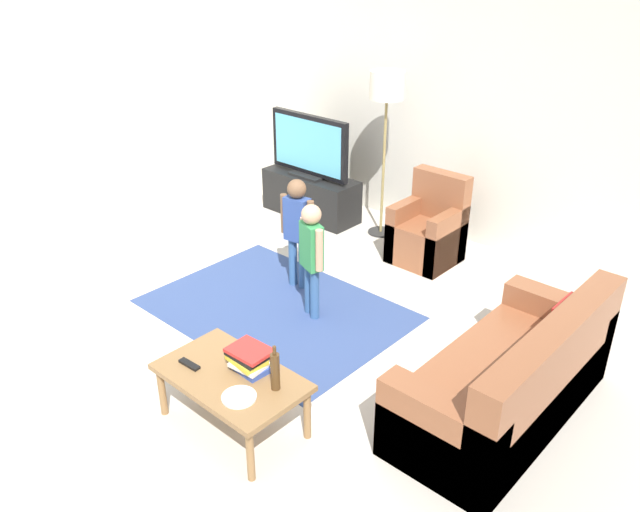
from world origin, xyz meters
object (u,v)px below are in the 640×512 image
(plate, at_px, (239,397))
(couch, at_px, (514,384))
(armchair, at_px, (429,233))
(floor_lamp, at_px, (387,95))
(tv, at_px, (309,147))
(tv_remote, at_px, (189,364))
(child_center, at_px, (312,251))
(child_near_tv, at_px, (297,224))
(tv_stand, at_px, (311,196))
(bottle, at_px, (275,371))
(book_stack, at_px, (249,359))
(coffee_table, at_px, (231,381))

(plate, bearing_deg, couch, 51.78)
(armchair, bearing_deg, floor_lamp, 165.74)
(tv, relative_size, tv_remote, 6.47)
(child_center, bearing_deg, tv, 133.60)
(armchair, xyz_separation_m, tv_remote, (0.15, -3.11, 0.13))
(floor_lamp, distance_m, child_near_tv, 1.75)
(tv_stand, bearing_deg, floor_lamp, 9.30)
(tv_stand, relative_size, couch, 0.67)
(floor_lamp, bearing_deg, plate, -66.92)
(tv_stand, bearing_deg, child_center, -46.76)
(child_center, height_order, bottle, child_center)
(tv_stand, xyz_separation_m, child_near_tv, (1.09, -1.34, 0.40))
(plate, bearing_deg, book_stack, 125.77)
(child_near_tv, xyz_separation_m, plate, (1.25, -1.81, -0.21))
(bottle, xyz_separation_m, tv_remote, (-0.60, -0.22, -0.13))
(armchair, relative_size, tv_remote, 5.29)
(tv, bearing_deg, book_stack, -53.21)
(child_near_tv, height_order, bottle, child_near_tv)
(coffee_table, distance_m, bottle, 0.38)
(tv, distance_m, bottle, 3.81)
(floor_lamp, bearing_deg, armchair, -14.26)
(couch, xyz_separation_m, armchair, (-1.79, 1.67, 0.01))
(couch, bearing_deg, coffee_table, -135.73)
(tv, height_order, coffee_table, tv)
(couch, bearing_deg, armchair, 136.95)
(coffee_table, distance_m, tv_remote, 0.31)
(tv, xyz_separation_m, couch, (3.47, -1.69, -0.56))
(tv, relative_size, plate, 5.00)
(tv, relative_size, coffee_table, 1.10)
(armchair, distance_m, bottle, 3.00)
(floor_lamp, xyz_separation_m, tv_remote, (0.91, -3.31, -1.11))
(coffee_table, distance_m, plate, 0.26)
(coffee_table, bearing_deg, plate, -28.58)
(child_near_tv, distance_m, bottle, 2.09)
(couch, relative_size, coffee_table, 1.80)
(child_center, distance_m, book_stack, 1.43)
(tv_stand, bearing_deg, child_near_tv, -50.99)
(armchair, relative_size, plate, 4.09)
(couch, height_order, plate, couch)
(tv, xyz_separation_m, armchair, (1.68, -0.02, -0.55))
(plate, bearing_deg, armchair, 101.88)
(bottle, xyz_separation_m, plate, (-0.10, -0.22, -0.13))
(tv_stand, relative_size, tv_remote, 7.06)
(floor_lamp, distance_m, bottle, 3.57)
(tv_stand, bearing_deg, coffee_table, -55.10)
(couch, distance_m, plate, 1.84)
(coffee_table, bearing_deg, couch, 44.27)
(couch, bearing_deg, floor_lamp, 143.76)
(tv, relative_size, child_center, 1.06)
(tv_stand, xyz_separation_m, bottle, (2.44, -2.93, 0.31))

